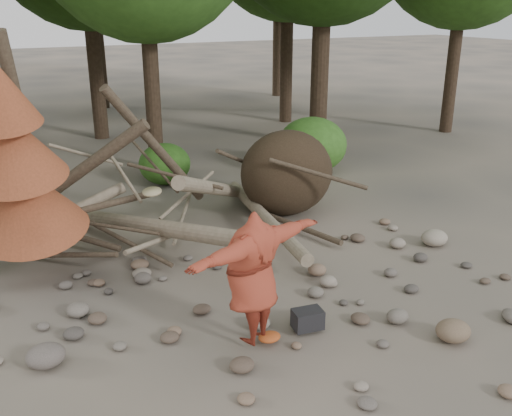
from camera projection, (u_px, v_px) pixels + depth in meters
name	position (u px, v px, depth m)	size (l,w,h in m)	color
ground	(278.00, 327.00, 8.77)	(120.00, 120.00, 0.00)	#514C44
deadfall_pile	(266.00, 178.00, 12.85)	(8.55, 5.24, 3.30)	#332619
dead_conifer	(20.00, 166.00, 9.55)	(2.06, 2.16, 4.35)	#4C3F30
bush_mid	(165.00, 164.00, 15.45)	(1.40, 1.40, 1.12)	#2E5F1B
bush_right	(312.00, 145.00, 16.49)	(2.00, 2.00, 1.60)	#397023
frisbee_thrower	(253.00, 278.00, 7.97)	(2.64, 1.39, 2.34)	#993522
backpack	(307.00, 323.00, 8.61)	(0.45, 0.30, 0.30)	black
cloth_green	(305.00, 318.00, 8.87)	(0.42, 0.35, 0.16)	#26602A
cloth_orange	(269.00, 340.00, 8.32)	(0.34, 0.28, 0.12)	#A9471D
boulder_front_right	(453.00, 331.00, 8.38)	(0.53, 0.48, 0.32)	#755F49
boulder_mid_right	(434.00, 238.00, 11.65)	(0.55, 0.49, 0.33)	gray
boulder_mid_left	(46.00, 356.00, 7.79)	(0.53, 0.48, 0.32)	#615851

